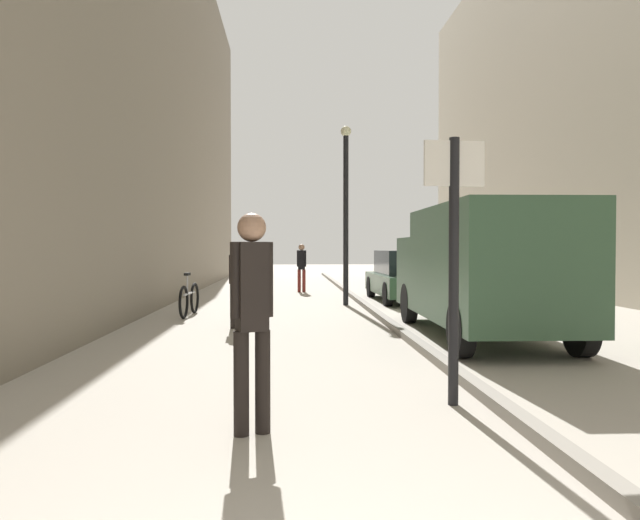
# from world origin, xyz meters

# --- Properties ---
(ground_plane) EXTENTS (80.00, 80.00, 0.00)m
(ground_plane) POSITION_xyz_m (0.00, 12.00, 0.00)
(ground_plane) COLOR #A8A093
(building_facade_left) EXTENTS (3.12, 40.00, 12.59)m
(building_facade_left) POSITION_xyz_m (-5.16, 12.00, 6.30)
(building_facade_left) COLOR gray
(building_facade_left) RESTS_ON ground_plane
(kerb_strip) EXTENTS (0.16, 40.00, 0.12)m
(kerb_strip) POSITION_xyz_m (1.58, 12.00, 0.06)
(kerb_strip) COLOR gray
(kerb_strip) RESTS_ON ground_plane
(pedestrian_main_foreground) EXTENTS (0.33, 0.22, 1.66)m
(pedestrian_main_foreground) POSITION_xyz_m (0.06, 19.05, 0.96)
(pedestrian_main_foreground) COLOR maroon
(pedestrian_main_foreground) RESTS_ON ground_plane
(pedestrian_mid_block) EXTENTS (0.32, 0.21, 1.61)m
(pedestrian_mid_block) POSITION_xyz_m (-1.37, 10.04, 0.93)
(pedestrian_mid_block) COLOR black
(pedestrian_mid_block) RESTS_ON ground_plane
(pedestrian_far_crossing) EXTENTS (0.35, 0.27, 1.82)m
(pedestrian_far_crossing) POSITION_xyz_m (-0.70, 3.71, 1.05)
(pedestrian_far_crossing) COLOR black
(pedestrian_far_crossing) RESTS_ON ground_plane
(delivery_van) EXTENTS (2.00, 5.46, 2.21)m
(delivery_van) POSITION_xyz_m (2.88, 8.76, 1.20)
(delivery_van) COLOR #335138
(delivery_van) RESTS_ON ground_plane
(parked_car) EXTENTS (1.88, 4.22, 1.45)m
(parked_car) POSITION_xyz_m (3.01, 15.51, 0.71)
(parked_car) COLOR #335138
(parked_car) RESTS_ON ground_plane
(street_sign_post) EXTENTS (0.60, 0.10, 2.60)m
(street_sign_post) POSITION_xyz_m (1.20, 4.51, 1.55)
(street_sign_post) COLOR black
(street_sign_post) RESTS_ON ground_plane
(lamp_post) EXTENTS (0.28, 0.28, 4.76)m
(lamp_post) POSITION_xyz_m (1.13, 14.39, 2.72)
(lamp_post) COLOR black
(lamp_post) RESTS_ON ground_plane
(bicycle_leaning) EXTENTS (0.17, 1.77, 0.98)m
(bicycle_leaning) POSITION_xyz_m (-2.62, 12.10, 0.38)
(bicycle_leaning) COLOR black
(bicycle_leaning) RESTS_ON ground_plane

